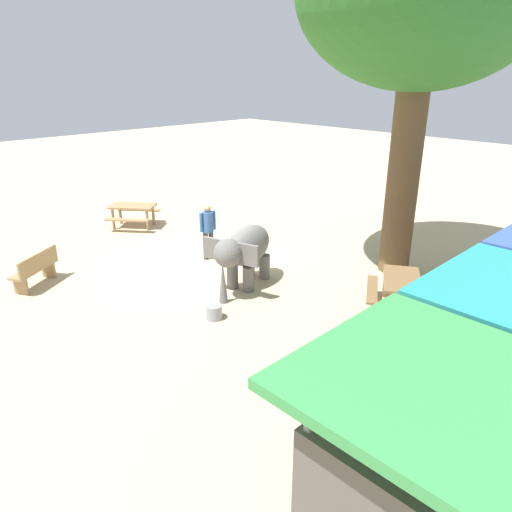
% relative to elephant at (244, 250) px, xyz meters
% --- Properties ---
extents(ground_plane, '(60.00, 60.00, 0.00)m').
position_rel_elephant_xyz_m(ground_plane, '(-0.23, -1.56, -0.96)').
color(ground_plane, tan).
extents(elephant, '(2.19, 1.62, 1.51)m').
position_rel_elephant_xyz_m(elephant, '(0.00, 0.00, 0.00)').
color(elephant, slate).
rests_on(elephant, ground_plane).
extents(person_handler, '(0.50, 0.32, 1.62)m').
position_rel_elephant_xyz_m(person_handler, '(-0.54, -2.08, -0.02)').
color(person_handler, '#3F3833').
rests_on(person_handler, ground_plane).
extents(wooden_bench, '(1.40, 1.07, 0.88)m').
position_rel_elephant_xyz_m(wooden_bench, '(3.72, -3.65, -0.49)').
color(wooden_bench, '#9E7A51').
rests_on(wooden_bench, ground_plane).
extents(picnic_table_near, '(2.05, 2.05, 0.78)m').
position_rel_elephant_xyz_m(picnic_table_near, '(-1.63, 3.39, -0.38)').
color(picnic_table_near, brown).
rests_on(picnic_table_near, ground_plane).
extents(picnic_table_far, '(2.10, 2.10, 0.78)m').
position_rel_elephant_xyz_m(picnic_table_far, '(-0.56, -6.20, -0.38)').
color(picnic_table_far, '#9E7A51').
rests_on(picnic_table_far, ground_plane).
extents(market_stall_green, '(2.50, 2.50, 2.52)m').
position_rel_elephant_xyz_m(market_stall_green, '(3.73, 6.64, 0.17)').
color(market_stall_green, '#59514C').
rests_on(market_stall_green, ground_plane).
extents(feed_bucket, '(0.36, 0.36, 0.32)m').
position_rel_elephant_xyz_m(feed_bucket, '(1.64, 0.77, -0.80)').
color(feed_bucket, gray).
rests_on(feed_bucket, ground_plane).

